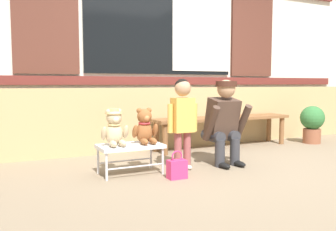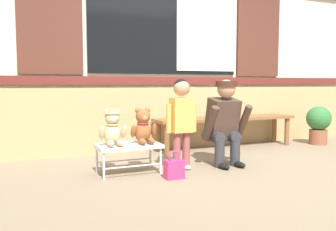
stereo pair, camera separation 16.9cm
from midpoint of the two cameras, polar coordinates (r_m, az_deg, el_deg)
ground_plane at (r=4.01m, az=9.19°, el=-8.06°), size 60.00×60.00×0.00m
brick_low_wall at (r=5.16m, az=0.13°, el=-0.28°), size 7.57×0.25×0.85m
shop_facade at (r=5.66m, az=-2.18°, el=12.87°), size 7.73×0.26×3.32m
wooden_bench_long at (r=5.14m, az=7.72°, el=-0.94°), size 2.10×0.40×0.44m
small_display_bench at (r=3.65m, az=-7.32°, el=-5.09°), size 0.64×0.36×0.30m
teddy_bear_with_hat at (r=3.58m, az=-9.80°, el=-1.99°), size 0.28×0.27×0.36m
teddy_bear_plain at (r=3.68m, az=-5.00°, el=-1.88°), size 0.28×0.26×0.36m
child_standing at (r=3.76m, az=1.04°, el=0.26°), size 0.35×0.18×0.96m
adult_crouching at (r=4.06m, az=7.71°, el=-1.02°), size 0.50×0.49×0.95m
handbag_on_ground at (r=3.48m, az=0.03°, el=-8.41°), size 0.18×0.11×0.27m
potted_plant at (r=5.87m, az=21.10°, el=-0.99°), size 0.36×0.36×0.57m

